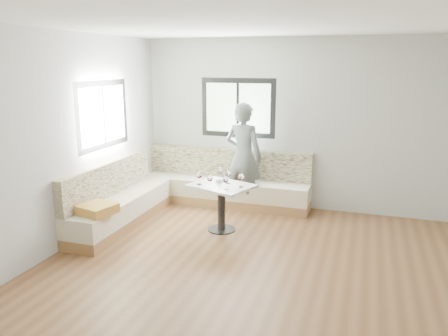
{
  "coord_description": "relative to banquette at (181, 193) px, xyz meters",
  "views": [
    {
      "loc": [
        1.21,
        -4.62,
        2.39
      ],
      "look_at": [
        -0.72,
        1.19,
        0.91
      ],
      "focal_mm": 35.0,
      "sensor_mm": 36.0,
      "label": 1
    }
  ],
  "objects": [
    {
      "name": "person",
      "position": [
        0.91,
        0.5,
        0.56
      ],
      "size": [
        0.74,
        0.58,
        1.79
      ],
      "primitive_type": "imported",
      "rotation": [
        0.0,
        0.0,
        2.89
      ],
      "color": "#596362",
      "rests_on": "ground"
    },
    {
      "name": "wine_glass_c",
      "position": [
        0.99,
        -0.72,
        0.49
      ],
      "size": [
        0.09,
        0.09,
        0.2
      ],
      "color": "white",
      "rests_on": "table"
    },
    {
      "name": "wine_glass_a",
      "position": [
        0.56,
        -0.61,
        0.49
      ],
      "size": [
        0.09,
        0.09,
        0.2
      ],
      "color": "white",
      "rests_on": "table"
    },
    {
      "name": "olive_ramekin",
      "position": [
        0.79,
        -0.39,
        0.38
      ],
      "size": [
        0.11,
        0.11,
        0.04
      ],
      "color": "white",
      "rests_on": "table"
    },
    {
      "name": "table",
      "position": [
        0.87,
        -0.53,
        0.18
      ],
      "size": [
        1.01,
        0.89,
        0.69
      ],
      "rotation": [
        0.0,
        0.0,
        -0.34
      ],
      "color": "black",
      "rests_on": "ground"
    },
    {
      "name": "wine_glass_e",
      "position": [
        1.17,
        -0.56,
        0.49
      ],
      "size": [
        0.09,
        0.09,
        0.2
      ],
      "color": "white",
      "rests_on": "table"
    },
    {
      "name": "wine_glass_b",
      "position": [
        0.77,
        -0.73,
        0.49
      ],
      "size": [
        0.09,
        0.09,
        0.2
      ],
      "color": "white",
      "rests_on": "table"
    },
    {
      "name": "wine_glass_d",
      "position": [
        0.93,
        -0.43,
        0.49
      ],
      "size": [
        0.09,
        0.09,
        0.2
      ],
      "color": "white",
      "rests_on": "table"
    },
    {
      "name": "wine_glass_f",
      "position": [
        0.76,
        -0.29,
        0.49
      ],
      "size": [
        0.09,
        0.09,
        0.2
      ],
      "color": "white",
      "rests_on": "table"
    },
    {
      "name": "room",
      "position": [
        1.51,
        -1.54,
        1.08
      ],
      "size": [
        5.01,
        5.01,
        2.81
      ],
      "color": "brown",
      "rests_on": "ground"
    },
    {
      "name": "banquette",
      "position": [
        0.0,
        0.0,
        0.0
      ],
      "size": [
        2.9,
        2.8,
        0.95
      ],
      "color": "#956B43",
      "rests_on": "ground"
    }
  ]
}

